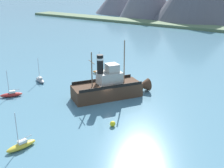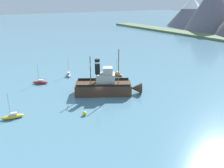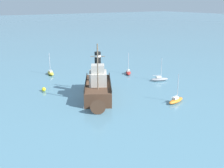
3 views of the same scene
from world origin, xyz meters
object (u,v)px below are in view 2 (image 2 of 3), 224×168
(sailboat_red, at_px, (40,82))
(old_tugboat, at_px, (106,86))
(sailboat_grey, at_px, (69,74))
(mooring_buoy, at_px, (85,113))
(sailboat_yellow, at_px, (13,116))
(sailboat_orange, at_px, (118,74))

(sailboat_red, bearing_deg, old_tugboat, 36.08)
(sailboat_grey, height_order, mooring_buoy, sailboat_grey)
(sailboat_grey, bearing_deg, sailboat_red, -75.84)
(sailboat_red, xyz_separation_m, sailboat_grey, (-2.10, 8.31, 0.00))
(sailboat_yellow, bearing_deg, mooring_buoy, 62.89)
(sailboat_yellow, distance_m, sailboat_orange, 30.99)
(sailboat_orange, bearing_deg, sailboat_yellow, -69.83)
(old_tugboat, xyz_separation_m, sailboat_yellow, (1.12, -19.72, -1.40))
(old_tugboat, relative_size, sailboat_orange, 2.88)
(sailboat_orange, bearing_deg, old_tugboat, -44.42)
(sailboat_orange, xyz_separation_m, mooring_buoy, (16.38, -17.97, -0.03))
(sailboat_grey, xyz_separation_m, sailboat_yellow, (17.42, -17.68, 0.00))
(sailboat_grey, relative_size, sailboat_yellow, 1.00)
(sailboat_grey, distance_m, mooring_buoy, 24.03)
(old_tugboat, height_order, sailboat_red, old_tugboat)
(sailboat_yellow, bearing_deg, sailboat_orange, 110.17)
(old_tugboat, xyz_separation_m, sailboat_red, (-14.20, -10.35, -1.40))
(sailboat_red, distance_m, sailboat_orange, 20.26)
(sailboat_red, bearing_deg, sailboat_yellow, -31.45)
(sailboat_red, relative_size, sailboat_grey, 1.00)
(sailboat_grey, relative_size, sailboat_orange, 1.00)
(sailboat_red, xyz_separation_m, mooring_buoy, (21.02, 1.75, -0.03))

